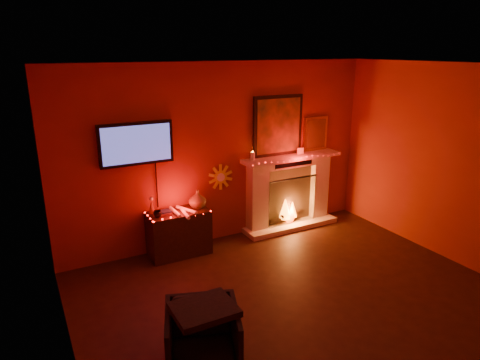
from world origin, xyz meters
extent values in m
plane|color=black|center=(0.00, 0.00, 0.00)|extent=(5.00, 5.00, 0.00)
plane|color=beige|center=(0.00, 0.00, 2.70)|extent=(5.00, 5.00, 0.00)
plane|color=maroon|center=(0.00, 2.50, 1.35)|extent=(5.00, 0.00, 5.00)
plane|color=maroon|center=(-2.50, 0.00, 1.35)|extent=(0.00, 5.00, 5.00)
cube|color=beige|center=(1.15, 2.30, 0.04)|extent=(1.65, 0.40, 0.08)
cube|color=beige|center=(0.55, 2.39, 0.55)|extent=(0.30, 0.22, 0.95)
cube|color=beige|center=(1.75, 2.39, 0.55)|extent=(0.30, 0.22, 0.95)
cube|color=beige|center=(1.15, 2.39, 1.10)|extent=(1.50, 0.22, 0.14)
cube|color=beige|center=(1.15, 2.33, 1.20)|extent=(1.72, 0.34, 0.06)
cube|color=#81604B|center=(1.15, 2.45, 0.55)|extent=(0.90, 0.10, 0.95)
cube|color=black|center=(1.15, 2.27, 0.47)|extent=(0.90, 0.02, 0.78)
cylinder|color=black|center=(1.05, 2.36, 0.14)|extent=(0.55, 0.09, 0.09)
cylinder|color=black|center=(1.23, 2.38, 0.20)|extent=(0.51, 0.18, 0.08)
cone|color=orange|center=(1.07, 2.36, 0.33)|extent=(0.20, 0.20, 0.34)
cone|color=orange|center=(1.22, 2.37, 0.29)|extent=(0.16, 0.16, 0.26)
sphere|color=#FF3F07|center=(1.15, 2.36, 0.16)|extent=(0.18, 0.18, 0.18)
cube|color=black|center=(0.95, 2.46, 1.71)|extent=(0.88, 0.05, 0.95)
cube|color=#CB5C1B|center=(0.95, 2.44, 1.71)|extent=(0.78, 0.01, 0.85)
cube|color=#BA8C36|center=(1.70, 2.47, 1.51)|extent=(0.46, 0.04, 0.56)
cube|color=#A47825|center=(1.70, 2.45, 1.51)|extent=(0.38, 0.01, 0.48)
cylinder|color=beige|center=(0.45, 2.38, 1.29)|extent=(0.07, 0.07, 0.12)
cube|color=white|center=(1.33, 2.36, 1.28)|extent=(0.12, 0.01, 0.10)
cube|color=black|center=(-1.30, 2.46, 1.65)|extent=(1.00, 0.06, 0.58)
cube|color=#4C55C4|center=(-1.30, 2.42, 1.65)|extent=(0.92, 0.01, 0.50)
cylinder|color=black|center=(-1.05, 2.47, 1.03)|extent=(0.02, 0.02, 0.66)
cylinder|color=yellow|center=(-0.05, 2.48, 1.00)|extent=(0.20, 0.03, 0.20)
cylinder|color=white|center=(-0.05, 2.46, 1.00)|extent=(0.13, 0.01, 0.13)
cube|color=black|center=(-0.83, 2.26, 0.33)|extent=(0.87, 0.43, 0.66)
imported|color=brown|center=(-0.52, 2.27, 0.79)|extent=(0.25, 0.25, 0.26)
imported|color=black|center=(-1.15, 2.19, 0.70)|extent=(0.11, 0.11, 0.09)
cylinder|color=white|center=(-0.89, 2.22, 0.68)|extent=(0.05, 0.38, 0.05)
cylinder|color=white|center=(-0.79, 2.09, 0.68)|extent=(0.09, 0.38, 0.05)
cylinder|color=white|center=(-0.72, 2.21, 0.68)|extent=(0.20, 0.37, 0.05)
cube|color=maroon|center=(-1.04, 2.24, 0.67)|extent=(0.20, 0.14, 0.03)
cube|color=#21354D|center=(-1.03, 2.25, 0.70)|extent=(0.17, 0.12, 0.02)
imported|color=black|center=(-1.45, -0.03, 0.31)|extent=(0.86, 0.87, 0.62)
camera|label=1|loc=(-2.71, -3.13, 2.87)|focal=32.00mm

